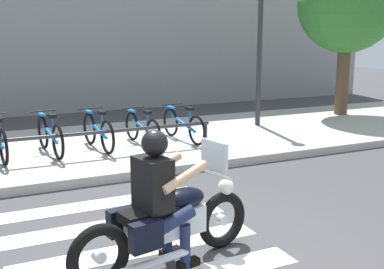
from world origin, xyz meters
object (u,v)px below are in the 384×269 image
(motorcycle, at_px, (167,223))
(bicycle_3, at_px, (50,135))
(street_lamp, at_px, (260,29))
(bike_rack, at_px, (55,137))
(bicycle_5, at_px, (142,129))
(rider, at_px, (160,190))
(bicycle_4, at_px, (98,131))
(bicycle_6, at_px, (183,125))
(tree_near_rack, at_px, (347,4))

(motorcycle, relative_size, bicycle_3, 1.29)
(street_lamp, bearing_deg, bike_rack, -164.58)
(bicycle_5, height_order, street_lamp, street_lamp)
(bicycle_5, xyz_separation_m, street_lamp, (3.29, 0.85, 1.98))
(rider, relative_size, bicycle_4, 0.90)
(bicycle_3, height_order, bicycle_6, bicycle_3)
(motorcycle, height_order, rider, rider)
(bicycle_5, distance_m, street_lamp, 3.93)
(bicycle_4, relative_size, bike_rack, 0.27)
(bicycle_3, relative_size, bicycle_5, 1.04)
(bicycle_4, height_order, bike_rack, bicycle_4)
(bicycle_4, distance_m, bicycle_5, 0.90)
(bicycle_5, bearing_deg, rider, -107.35)
(bicycle_3, distance_m, tree_near_rack, 8.59)
(rider, distance_m, bicycle_5, 4.94)
(bicycle_4, distance_m, tree_near_rack, 7.75)
(bicycle_4, bearing_deg, tree_near_rack, 9.85)
(rider, height_order, bike_rack, rider)
(bicycle_6, xyz_separation_m, street_lamp, (2.39, 0.85, 1.97))
(motorcycle, distance_m, bicycle_3, 4.71)
(tree_near_rack, bearing_deg, bicycle_4, -170.15)
(bicycle_6, xyz_separation_m, bike_rack, (-2.69, -0.55, 0.09))
(motorcycle, xyz_separation_m, bicycle_6, (2.29, 4.69, 0.03))
(street_lamp, bearing_deg, motorcycle, -130.21)
(street_lamp, bearing_deg, bicycle_6, -160.50)
(bike_rack, distance_m, tree_near_rack, 8.67)
(bicycle_3, xyz_separation_m, bicycle_6, (2.69, 0.00, -0.02))
(bike_rack, bearing_deg, tree_near_rack, 12.56)
(bicycle_4, bearing_deg, motorcycle, -96.03)
(bicycle_3, xyz_separation_m, tree_near_rack, (8.08, 1.25, 2.63))
(motorcycle, relative_size, rider, 1.47)
(bicycle_3, height_order, bicycle_5, bicycle_3)
(rider, relative_size, bicycle_6, 0.86)
(motorcycle, height_order, tree_near_rack, tree_near_rack)
(bicycle_4, bearing_deg, bicycle_5, 0.07)
(bicycle_3, bearing_deg, street_lamp, 9.47)
(street_lamp, bearing_deg, rider, -130.60)
(bicycle_6, bearing_deg, bicycle_3, -179.98)
(bicycle_4, relative_size, bicycle_5, 1.01)
(bicycle_5, xyz_separation_m, tree_near_rack, (6.29, 1.25, 2.65))
(motorcycle, xyz_separation_m, bicycle_5, (1.39, 4.69, 0.02))
(bicycle_4, bearing_deg, bicycle_6, 0.04)
(bicycle_4, distance_m, street_lamp, 4.70)
(bicycle_3, bearing_deg, bike_rack, -89.96)
(bicycle_3, xyz_separation_m, bike_rack, (0.00, -0.55, 0.07))
(tree_near_rack, bearing_deg, bicycle_5, -168.79)
(bicycle_5, bearing_deg, bicycle_6, 0.01)
(bicycle_3, distance_m, bicycle_4, 0.90)
(bike_rack, xyz_separation_m, tree_near_rack, (8.08, 1.80, 2.56))
(bicycle_5, bearing_deg, street_lamp, 14.44)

